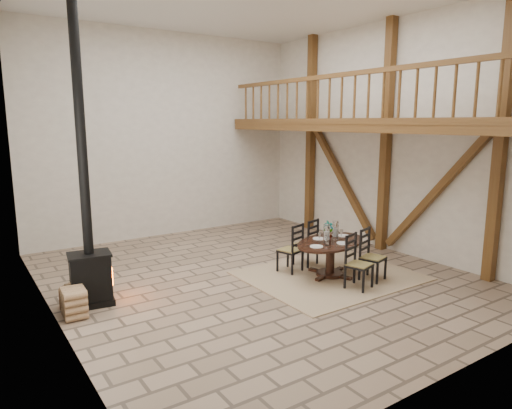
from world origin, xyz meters
TOP-DOWN VIEW (x-y plane):
  - ground at (0.00, 0.00)m, footprint 8.00×8.00m
  - room_shell at (1.19, 0.00)m, footprint 7.02×8.02m
  - rug at (1.12, -0.74)m, footprint 3.00×2.50m
  - dining_table at (1.12, -0.74)m, footprint 1.85×2.01m
  - wood_stove at (-2.91, 0.39)m, footprint 0.71×0.58m
  - log_basket at (-3.15, 0.42)m, footprint 0.48×0.48m
  - log_stack at (-3.25, 0.03)m, footprint 0.34×0.45m

SIDE VIEW (x-z plane):
  - ground at x=0.00m, z-range 0.00..0.00m
  - rug at x=1.12m, z-range 0.00..0.02m
  - log_basket at x=-3.15m, z-range -0.03..0.37m
  - log_stack at x=-3.25m, z-range 0.00..0.44m
  - dining_table at x=1.12m, z-range -0.13..0.92m
  - wood_stove at x=-2.91m, z-range -1.37..3.63m
  - room_shell at x=1.19m, z-range 0.51..5.52m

